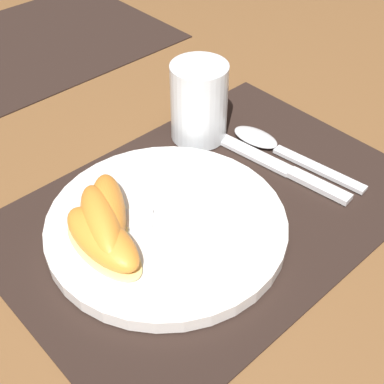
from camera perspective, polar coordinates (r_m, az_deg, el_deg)
name	(u,v)px	position (r m, az deg, el deg)	size (l,w,h in m)	color
ground_plane	(210,210)	(0.61, 1.94, -1.89)	(3.00, 3.00, 0.00)	brown
placemat	(210,208)	(0.61, 1.95, -1.76)	(0.47, 0.33, 0.00)	black
placemat_far	(25,47)	(0.98, -17.42, 14.55)	(0.47, 0.33, 0.00)	black
plate	(167,225)	(0.58, -2.73, -3.57)	(0.26, 0.26, 0.02)	white
juice_glass	(199,106)	(0.69, 0.74, 9.15)	(0.07, 0.07, 0.10)	silver
knife	(280,167)	(0.67, 9.38, 2.66)	(0.04, 0.20, 0.01)	silver
spoon	(272,145)	(0.70, 8.50, 4.96)	(0.05, 0.19, 0.01)	silver
fork	(160,219)	(0.57, -3.39, -2.87)	(0.15, 0.14, 0.00)	silver
citrus_wedge_0	(108,213)	(0.57, -8.98, -2.25)	(0.10, 0.12, 0.04)	#F4DB84
citrus_wedge_1	(101,224)	(0.55, -9.63, -3.38)	(0.08, 0.12, 0.04)	#F4DB84
citrus_wedge_2	(102,240)	(0.54, -9.54, -5.07)	(0.05, 0.11, 0.03)	#F4DB84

